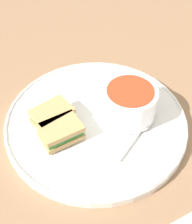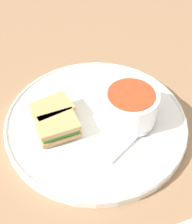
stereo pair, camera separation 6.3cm
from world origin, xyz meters
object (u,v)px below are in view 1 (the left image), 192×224
(soup_bowl, at_px, (129,102))
(sandwich_half_near, at_px, (52,115))
(spoon, at_px, (142,128))
(sandwich_half_far, at_px, (61,132))

(soup_bowl, height_order, sandwich_half_near, soup_bowl)
(soup_bowl, distance_m, spoon, 0.06)
(spoon, distance_m, sandwich_half_far, 0.16)
(spoon, height_order, sandwich_half_near, sandwich_half_near)
(spoon, relative_size, sandwich_half_far, 1.32)
(spoon, xyz_separation_m, sandwich_half_far, (0.09, 0.13, 0.01))
(sandwich_half_near, bearing_deg, soup_bowl, -124.74)
(sandwich_half_far, bearing_deg, soup_bowl, -107.32)
(soup_bowl, relative_size, sandwich_half_far, 1.26)
(spoon, height_order, sandwich_half_far, sandwich_half_far)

